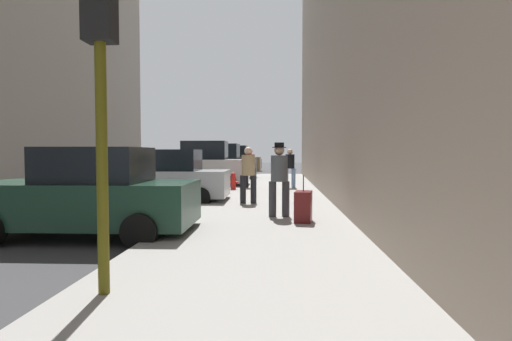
# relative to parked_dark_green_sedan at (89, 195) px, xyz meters

# --- Properties ---
(ground_plane) EXTENTS (120.00, 120.00, 0.00)m
(ground_plane) POSITION_rel_parked_dark_green_sedan_xyz_m (-2.65, 1.74, -0.85)
(ground_plane) COLOR #38383A
(sidewalk) EXTENTS (4.00, 40.00, 0.15)m
(sidewalk) POSITION_rel_parked_dark_green_sedan_xyz_m (3.35, 1.74, -0.77)
(sidewalk) COLOR gray
(sidewalk) RESTS_ON ground_plane
(parked_dark_green_sedan) EXTENTS (4.23, 2.11, 1.79)m
(parked_dark_green_sedan) POSITION_rel_parked_dark_green_sedan_xyz_m (0.00, 0.00, 0.00)
(parked_dark_green_sedan) COLOR #193828
(parked_dark_green_sedan) RESTS_ON ground_plane
(parked_silver_sedan) EXTENTS (4.24, 2.14, 1.79)m
(parked_silver_sedan) POSITION_rel_parked_dark_green_sedan_xyz_m (-0.00, 5.21, 0.00)
(parked_silver_sedan) COLOR #B7BABF
(parked_silver_sedan) RESTS_ON ground_plane
(parked_white_van) EXTENTS (4.64, 2.15, 2.25)m
(parked_white_van) POSITION_rel_parked_dark_green_sedan_xyz_m (-0.00, 11.43, 0.18)
(parked_white_van) COLOR silver
(parked_white_van) RESTS_ON ground_plane
(parked_black_suv) EXTENTS (4.66, 2.17, 2.25)m
(parked_black_suv) POSITION_rel_parked_dark_green_sedan_xyz_m (-0.00, 16.93, 0.18)
(parked_black_suv) COLOR black
(parked_black_suv) RESTS_ON ground_plane
(parked_bronze_suv) EXTENTS (4.62, 2.10, 2.25)m
(parked_bronze_suv) POSITION_rel_parked_dark_green_sedan_xyz_m (-0.00, 23.19, 0.18)
(parked_bronze_suv) COLOR brown
(parked_bronze_suv) RESTS_ON ground_plane
(parked_red_hatchback) EXTENTS (4.21, 2.08, 1.79)m
(parked_red_hatchback) POSITION_rel_parked_dark_green_sedan_xyz_m (0.00, 29.26, 0.00)
(parked_red_hatchback) COLOR #B2191E
(parked_red_hatchback) RESTS_ON ground_plane
(fire_hydrant) EXTENTS (0.42, 0.22, 0.70)m
(fire_hydrant) POSITION_rel_parked_dark_green_sedan_xyz_m (1.80, 8.99, -0.35)
(fire_hydrant) COLOR red
(fire_hydrant) RESTS_ON sidewalk
(traffic_light) EXTENTS (0.32, 0.32, 3.60)m
(traffic_light) POSITION_rel_parked_dark_green_sedan_xyz_m (1.85, -3.44, 1.91)
(traffic_light) COLOR #514C0F
(traffic_light) RESTS_ON sidewalk
(pedestrian_with_beanie) EXTENTS (0.52, 0.45, 1.78)m
(pedestrian_with_beanie) POSITION_rel_parked_dark_green_sedan_xyz_m (3.74, 1.92, 0.29)
(pedestrian_with_beanie) COLOR #333338
(pedestrian_with_beanie) RESTS_ON sidewalk
(pedestrian_in_tan_coat) EXTENTS (0.52, 0.45, 1.71)m
(pedestrian_in_tan_coat) POSITION_rel_parked_dark_green_sedan_xyz_m (2.80, 4.41, 0.26)
(pedestrian_in_tan_coat) COLOR black
(pedestrian_in_tan_coat) RESTS_ON sidewalk
(pedestrian_in_red_jacket) EXTENTS (0.50, 0.41, 1.71)m
(pedestrian_in_red_jacket) POSITION_rel_parked_dark_green_sedan_xyz_m (2.43, 9.97, 0.26)
(pedestrian_in_red_jacket) COLOR black
(pedestrian_in_red_jacket) RESTS_ON sidewalk
(pedestrian_in_jeans) EXTENTS (0.51, 0.44, 1.71)m
(pedestrian_in_jeans) POSITION_rel_parked_dark_green_sedan_xyz_m (4.20, 9.98, 0.26)
(pedestrian_in_jeans) COLOR #728CB2
(pedestrian_in_jeans) RESTS_ON sidewalk
(rolling_suitcase) EXTENTS (0.44, 0.61, 1.04)m
(rolling_suitcase) POSITION_rel_parked_dark_green_sedan_xyz_m (4.28, 1.22, -0.36)
(rolling_suitcase) COLOR #591414
(rolling_suitcase) RESTS_ON sidewalk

